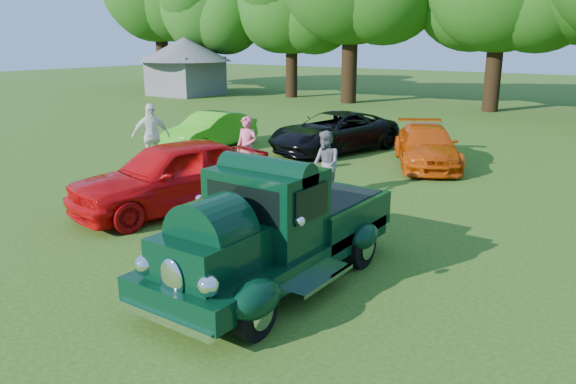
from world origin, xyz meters
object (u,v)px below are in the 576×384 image
Objects in this scene: spectator_pink at (247,148)px; spectator_grey at (326,164)px; back_car_lime at (210,131)px; spectator_white at (151,136)px; back_car_orange at (427,146)px; back_car_black at (334,132)px; hero_pickup at (276,232)px; red_convertible at (173,175)px; gazebo at (185,60)px.

spectator_pink is 1.07× the size of spectator_grey.
back_car_lime is 1.99× the size of spectator_white.
back_car_orange is at bearing -25.05° from spectator_white.
spectator_grey reaches higher than back_car_black.
red_convertible is (-4.29, 1.85, -0.02)m from hero_pickup.
spectator_pink is (0.03, -4.82, 0.20)m from back_car_black.
red_convertible is at bearing -88.47° from spectator_pink.
back_car_orange is 2.41× the size of spectator_pink.
gazebo is (-18.72, 16.35, 1.51)m from spectator_pink.
hero_pickup is 1.26× the size of back_car_lime.
back_car_black is (-0.48, 8.07, -0.13)m from red_convertible.
spectator_white is (-6.00, -0.32, 0.16)m from spectator_grey.
hero_pickup is at bearing -44.98° from back_car_lime.
spectator_pink is at bearing -75.74° from back_car_black.
spectator_white reaches higher than back_car_lime.
hero_pickup is at bearing -53.44° from spectator_pink.
gazebo reaches higher than red_convertible.
red_convertible reaches higher than back_car_orange.
back_car_lime is 3.39m from spectator_white.
back_car_orange is at bearing 11.07° from back_car_lime.
hero_pickup reaches higher than red_convertible.
back_car_lime is at bearing 38.45° from spectator_white.
back_car_orange is at bearing 82.65° from red_convertible.
spectator_pink is 0.28× the size of gazebo.
spectator_grey is (2.76, -5.09, 0.14)m from back_car_black.
hero_pickup is 1.03× the size of red_convertible.
gazebo is (-21.45, 16.62, 1.58)m from spectator_grey.
spectator_grey is at bearing 66.45° from red_convertible.
spectator_white is at bearing 150.56° from hero_pickup.
gazebo is at bearing 162.19° from back_car_black.
gazebo reaches higher than back_car_orange.
back_car_lime is 7.59m from back_car_orange.
back_car_lime is 4.40m from back_car_black.
red_convertible is 0.75× the size of gazebo.
hero_pickup reaches higher than spectator_grey.
hero_pickup is 9.73m from back_car_orange.
spectator_pink is 24.91m from gazebo.
back_car_black is 0.77× the size of gazebo.
back_car_black is 1.16× the size of back_car_orange.
hero_pickup is 6.96m from spectator_pink.
spectator_grey is at bearing -11.89° from spectator_pink.
back_car_lime is 2.21× the size of spectator_pink.
spectator_white is 0.31× the size of gazebo.
spectator_white is 22.97m from gazebo.
back_car_black is at bearing -3.25° from spectator_white.
hero_pickup is at bearing -42.45° from gazebo.
red_convertible is 1.12× the size of back_car_orange.
spectator_pink is 3.32m from spectator_white.
hero_pickup is at bearing -111.56° from back_car_orange.
gazebo is at bearing 70.04° from spectator_white.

